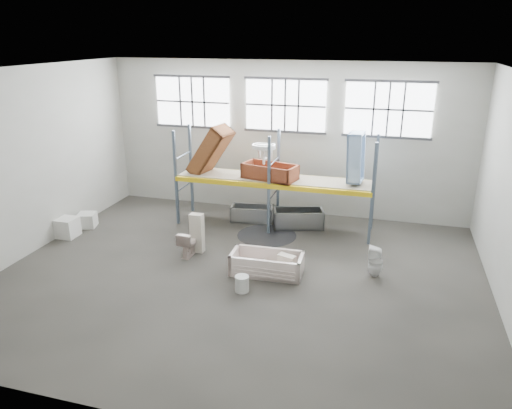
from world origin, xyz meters
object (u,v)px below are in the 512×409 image
(cistern_tall, at_px, (197,233))
(carton_near, at_px, (66,227))
(blue_tub_upright, at_px, (356,157))
(steel_tub_left, at_px, (252,213))
(bucket, at_px, (242,284))
(toilet_beige, at_px, (188,243))
(steel_tub_right, at_px, (298,218))
(rust_tub_flat, at_px, (270,171))
(toilet_white, at_px, (376,262))
(bathtub_beige, at_px, (267,263))

(cistern_tall, bearing_deg, carton_near, -177.02)
(blue_tub_upright, height_order, carton_near, blue_tub_upright)
(steel_tub_left, bearing_deg, bucket, -76.65)
(toilet_beige, distance_m, blue_tub_upright, 5.38)
(steel_tub_right, relative_size, bucket, 3.98)
(rust_tub_flat, relative_size, blue_tub_upright, 1.13)
(toilet_white, distance_m, carton_near, 9.07)
(bathtub_beige, distance_m, rust_tub_flat, 3.48)
(blue_tub_upright, height_order, bucket, blue_tub_upright)
(rust_tub_flat, xyz_separation_m, blue_tub_upright, (2.52, 0.13, 0.58))
(toilet_white, bearing_deg, carton_near, -91.26)
(blue_tub_upright, bearing_deg, cistern_tall, -148.79)
(steel_tub_left, height_order, steel_tub_right, steel_tub_right)
(toilet_white, height_order, rust_tub_flat, rust_tub_flat)
(blue_tub_upright, xyz_separation_m, bucket, (-2.15, -4.22, -2.20))
(bathtub_beige, xyz_separation_m, steel_tub_right, (0.16, 3.31, 0.02))
(toilet_white, xyz_separation_m, blue_tub_upright, (-0.84, 2.59, 1.99))
(cistern_tall, relative_size, rust_tub_flat, 0.68)
(bathtub_beige, relative_size, toilet_beige, 2.51)
(bathtub_beige, height_order, toilet_white, toilet_white)
(toilet_beige, xyz_separation_m, cistern_tall, (0.15, 0.31, 0.19))
(bucket, bearing_deg, bathtub_beige, 72.50)
(bathtub_beige, bearing_deg, steel_tub_left, 110.04)
(toilet_white, height_order, steel_tub_left, toilet_white)
(toilet_beige, xyz_separation_m, steel_tub_left, (0.95, 3.01, -0.12))
(blue_tub_upright, distance_m, bucket, 5.22)
(bathtub_beige, xyz_separation_m, steel_tub_left, (-1.40, 3.43, -0.02))
(steel_tub_left, distance_m, bucket, 4.61)
(bucket, bearing_deg, rust_tub_flat, 95.23)
(toilet_beige, bearing_deg, steel_tub_right, -130.74)
(steel_tub_left, height_order, bucket, steel_tub_left)
(toilet_white, xyz_separation_m, steel_tub_right, (-2.49, 2.74, -0.12))
(bucket, bearing_deg, blue_tub_upright, 63.01)
(steel_tub_right, bearing_deg, toilet_white, -47.69)
(blue_tub_upright, relative_size, carton_near, 2.15)
(steel_tub_left, xyz_separation_m, carton_near, (-5.02, -2.77, 0.04))
(toilet_beige, relative_size, toilet_white, 0.90)
(toilet_white, relative_size, bucket, 2.06)
(bathtub_beige, height_order, cistern_tall, cistern_tall)
(toilet_beige, relative_size, carton_near, 1.08)
(carton_near, bearing_deg, toilet_white, -0.55)
(toilet_white, relative_size, steel_tub_right, 0.52)
(blue_tub_upright, bearing_deg, steel_tub_right, 174.87)
(toilet_beige, distance_m, bucket, 2.50)
(cistern_tall, relative_size, bucket, 2.87)
(toilet_white, height_order, bucket, toilet_white)
(bathtub_beige, xyz_separation_m, toilet_beige, (-2.34, 0.42, 0.10))
(steel_tub_left, distance_m, blue_tub_upright, 3.87)
(toilet_white, xyz_separation_m, rust_tub_flat, (-3.36, 2.46, 1.42))
(bathtub_beige, relative_size, rust_tub_flat, 1.11)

